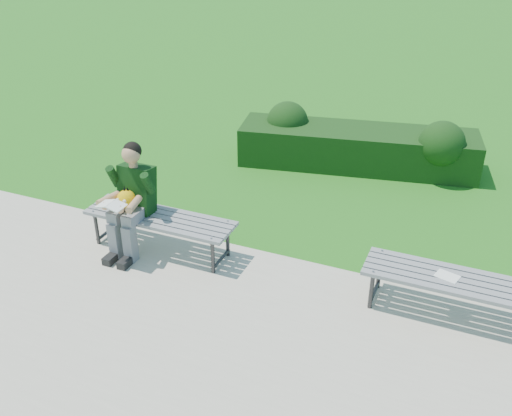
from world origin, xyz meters
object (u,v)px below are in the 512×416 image
bench_left (160,220)px  paper_sheet (447,276)px  bench_right (457,283)px  seated_boy (131,196)px  hedge (358,144)px

bench_left → paper_sheet: size_ratio=7.05×
bench_right → seated_boy: seated_boy is taller
bench_left → paper_sheet: bench_left is taller
hedge → bench_left: size_ratio=2.07×
seated_boy → bench_right: bearing=2.5°
paper_sheet → bench_right: bearing=-0.0°
hedge → bench_left: (-1.53, -3.33, 0.05)m
paper_sheet → bench_left: bearing=-178.8°
hedge → seated_boy: size_ratio=2.83×
bench_left → seated_boy: size_ratio=1.37×
seated_boy → hedge: bearing=61.9°
bench_left → seated_boy: seated_boy is taller
bench_right → seated_boy: (-3.62, -0.16, 0.30)m
hedge → seated_boy: 3.89m
bench_left → bench_right: (3.32, 0.07, 0.00)m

